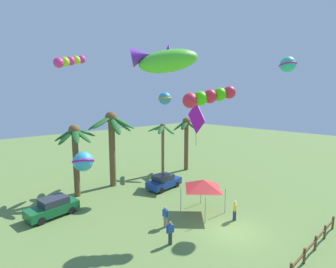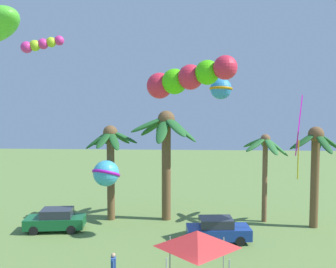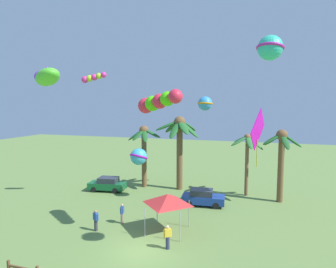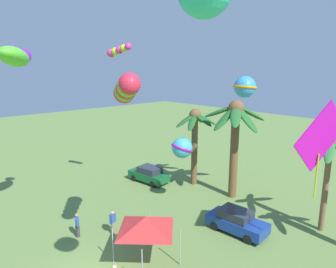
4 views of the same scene
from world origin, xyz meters
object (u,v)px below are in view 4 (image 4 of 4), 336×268
(kite_tube_6, at_px, (118,50))
(palm_tree_1, at_px, (235,126))
(parked_car_1, at_px, (237,221))
(spectator_2, at_px, (113,222))
(kite_ball_4, at_px, (182,148))
(palm_tree_0, at_px, (195,129))
(kite_ball_5, at_px, (245,87))
(parked_car_0, at_px, (149,174))
(palm_tree_2, at_px, (328,159))
(festival_tent, at_px, (146,223))
(kite_fish_0, at_px, (15,56))
(spectator_1, at_px, (77,225))
(kite_diamond_1, at_px, (321,138))
(kite_tube_3, at_px, (126,89))

(kite_tube_6, bearing_deg, palm_tree_1, 44.03)
(parked_car_1, bearing_deg, kite_tube_6, -169.04)
(spectator_2, relative_size, kite_ball_4, 0.61)
(palm_tree_0, bearing_deg, kite_ball_5, -28.83)
(parked_car_0, bearing_deg, palm_tree_1, 22.69)
(palm_tree_1, bearing_deg, parked_car_0, -157.31)
(palm_tree_2, height_order, kite_ball_4, palm_tree_2)
(palm_tree_0, xyz_separation_m, parked_car_1, (7.61, -4.19, -4.42))
(spectator_2, height_order, festival_tent, festival_tent)
(parked_car_1, height_order, kite_ball_4, kite_ball_4)
(kite_fish_0, bearing_deg, palm_tree_0, 85.28)
(palm_tree_2, height_order, spectator_2, palm_tree_2)
(palm_tree_0, distance_m, kite_ball_4, 2.15)
(palm_tree_2, distance_m, parked_car_1, 7.05)
(festival_tent, bearing_deg, kite_ball_4, 124.45)
(palm_tree_1, distance_m, spectator_2, 11.92)
(kite_tube_6, bearing_deg, spectator_1, -58.72)
(parked_car_0, bearing_deg, spectator_2, -53.69)
(parked_car_0, bearing_deg, kite_diamond_1, -6.30)
(parked_car_0, xyz_separation_m, kite_diamond_1, (15.53, -1.71, 6.47))
(palm_tree_1, bearing_deg, kite_tube_3, -82.05)
(kite_ball_5, bearing_deg, spectator_2, -131.81)
(parked_car_1, height_order, kite_tube_3, kite_tube_3)
(parked_car_0, bearing_deg, festival_tent, -39.84)
(spectator_2, distance_m, kite_diamond_1, 13.22)
(spectator_1, height_order, kite_diamond_1, kite_diamond_1)
(kite_tube_6, bearing_deg, kite_fish_0, -80.07)
(palm_tree_0, relative_size, kite_tube_6, 3.03)
(spectator_2, height_order, kite_ball_5, kite_ball_5)
(spectator_1, bearing_deg, kite_fish_0, -138.59)
(palm_tree_0, bearing_deg, kite_tube_6, -112.53)
(spectator_2, xyz_separation_m, kite_diamond_1, (10.01, 5.80, 6.41))
(parked_car_1, xyz_separation_m, spectator_2, (-5.29, -6.10, 0.06))
(spectator_1, distance_m, kite_tube_3, 9.94)
(festival_tent, xyz_separation_m, kite_diamond_1, (6.12, 6.14, 4.75))
(palm_tree_0, distance_m, festival_tent, 12.61)
(festival_tent, height_order, kite_tube_3, kite_tube_3)
(palm_tree_0, height_order, palm_tree_1, palm_tree_1)
(parked_car_1, bearing_deg, kite_ball_5, -27.86)
(palm_tree_2, xyz_separation_m, kite_diamond_1, (1.05, -4.65, 2.32))
(spectator_2, xyz_separation_m, kite_ball_4, (-2.29, 8.66, 2.96))
(kite_diamond_1, bearing_deg, parked_car_1, 176.34)
(spectator_1, xyz_separation_m, festival_tent, (5.14, 1.51, 1.65))
(spectator_2, distance_m, kite_tube_3, 9.44)
(spectator_1, distance_m, spectator_2, 2.23)
(palm_tree_2, distance_m, festival_tent, 12.17)
(palm_tree_2, bearing_deg, kite_tube_6, -155.47)
(kite_tube_3, bearing_deg, parked_car_1, 74.96)
(parked_car_0, bearing_deg, palm_tree_2, 11.47)
(palm_tree_1, height_order, spectator_2, palm_tree_1)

